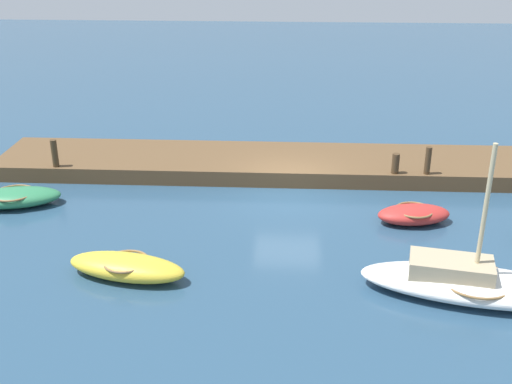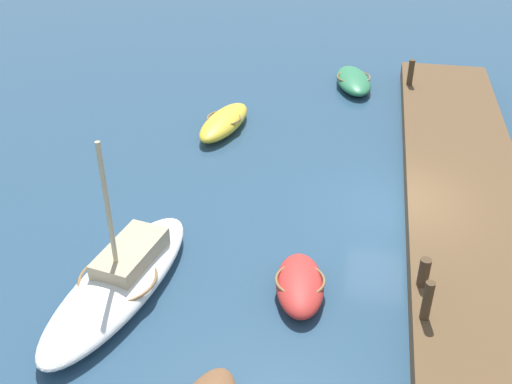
{
  "view_description": "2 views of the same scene",
  "coord_description": "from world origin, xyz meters",
  "px_view_note": "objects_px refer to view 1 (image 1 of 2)",
  "views": [
    {
      "loc": [
        0.03,
        21.53,
        9.24
      ],
      "look_at": [
        1.02,
        3.26,
        1.36
      ],
      "focal_mm": 44.63,
      "sensor_mm": 36.0,
      "label": 1
    },
    {
      "loc": [
        -15.68,
        1.32,
        10.37
      ],
      "look_at": [
        -0.64,
        4.15,
        0.66
      ],
      "focal_mm": 42.73,
      "sensor_mm": 36.0,
      "label": 2
    }
  ],
  "objects_px": {
    "rowboat_yellow": "(127,267)",
    "rowboat_green": "(14,197)",
    "dinghy_red": "(414,214)",
    "sailboat_white": "(472,283)",
    "mooring_post_mid_west": "(395,164)",
    "mooring_post_west": "(428,161)",
    "mooring_post_mid_east": "(55,153)"
  },
  "relations": [
    {
      "from": "rowboat_yellow",
      "to": "sailboat_white",
      "type": "distance_m",
      "value": 9.35
    },
    {
      "from": "mooring_post_mid_west",
      "to": "dinghy_red",
      "type": "bearing_deg",
      "value": 94.38
    },
    {
      "from": "rowboat_yellow",
      "to": "rowboat_green",
      "type": "xyz_separation_m",
      "value": [
        5.09,
        -4.57,
        -0.02
      ]
    },
    {
      "from": "rowboat_green",
      "to": "dinghy_red",
      "type": "bearing_deg",
      "value": 164.41
    },
    {
      "from": "sailboat_white",
      "to": "mooring_post_mid_west",
      "type": "distance_m",
      "value": 7.43
    },
    {
      "from": "rowboat_yellow",
      "to": "rowboat_green",
      "type": "bearing_deg",
      "value": -30.67
    },
    {
      "from": "rowboat_yellow",
      "to": "sailboat_white",
      "type": "xyz_separation_m",
      "value": [
        -9.34,
        0.46,
        0.08
      ]
    },
    {
      "from": "rowboat_yellow",
      "to": "mooring_post_west",
      "type": "xyz_separation_m",
      "value": [
        -9.53,
        -6.88,
        0.78
      ]
    },
    {
      "from": "rowboat_green",
      "to": "mooring_post_mid_west",
      "type": "distance_m",
      "value": 13.67
    },
    {
      "from": "dinghy_red",
      "to": "mooring_post_mid_east",
      "type": "xyz_separation_m",
      "value": [
        12.95,
        -2.93,
        0.82
      ]
    },
    {
      "from": "sailboat_white",
      "to": "mooring_post_mid_west",
      "type": "relative_size",
      "value": 8.24
    },
    {
      "from": "mooring_post_mid_west",
      "to": "mooring_post_mid_east",
      "type": "xyz_separation_m",
      "value": [
        12.72,
        0.0,
        0.15
      ]
    },
    {
      "from": "dinghy_red",
      "to": "rowboat_yellow",
      "type": "height_order",
      "value": "rowboat_yellow"
    },
    {
      "from": "sailboat_white",
      "to": "dinghy_red",
      "type": "bearing_deg",
      "value": -69.67
    },
    {
      "from": "rowboat_yellow",
      "to": "mooring_post_mid_west",
      "type": "bearing_deg",
      "value": -129.3
    },
    {
      "from": "rowboat_green",
      "to": "mooring_post_mid_west",
      "type": "xyz_separation_m",
      "value": [
        -13.45,
        -2.31,
        0.66
      ]
    },
    {
      "from": "rowboat_green",
      "to": "mooring_post_mid_east",
      "type": "relative_size",
      "value": 3.22
    },
    {
      "from": "dinghy_red",
      "to": "sailboat_white",
      "type": "bearing_deg",
      "value": 90.91
    },
    {
      "from": "dinghy_red",
      "to": "mooring_post_west",
      "type": "xyz_separation_m",
      "value": [
        -0.94,
        -2.93,
        0.81
      ]
    },
    {
      "from": "dinghy_red",
      "to": "sailboat_white",
      "type": "height_order",
      "value": "sailboat_white"
    },
    {
      "from": "mooring_post_west",
      "to": "mooring_post_mid_east",
      "type": "distance_m",
      "value": 13.89
    },
    {
      "from": "rowboat_green",
      "to": "rowboat_yellow",
      "type": "bearing_deg",
      "value": 125.06
    },
    {
      "from": "rowboat_green",
      "to": "sailboat_white",
      "type": "bearing_deg",
      "value": 147.76
    },
    {
      "from": "mooring_post_mid_west",
      "to": "mooring_post_west",
      "type": "bearing_deg",
      "value": 180.0
    },
    {
      "from": "mooring_post_mid_east",
      "to": "mooring_post_west",
      "type": "bearing_deg",
      "value": 180.0
    },
    {
      "from": "sailboat_white",
      "to": "mooring_post_mid_east",
      "type": "distance_m",
      "value": 15.56
    },
    {
      "from": "mooring_post_west",
      "to": "mooring_post_mid_west",
      "type": "height_order",
      "value": "mooring_post_west"
    },
    {
      "from": "dinghy_red",
      "to": "mooring_post_mid_west",
      "type": "distance_m",
      "value": 3.01
    },
    {
      "from": "rowboat_yellow",
      "to": "rowboat_green",
      "type": "distance_m",
      "value": 6.84
    },
    {
      "from": "rowboat_yellow",
      "to": "sailboat_white",
      "type": "relative_size",
      "value": 0.58
    },
    {
      "from": "rowboat_green",
      "to": "sailboat_white",
      "type": "xyz_separation_m",
      "value": [
        -14.43,
        5.03,
        0.1
      ]
    },
    {
      "from": "sailboat_white",
      "to": "rowboat_yellow",
      "type": "bearing_deg",
      "value": 7.86
    }
  ]
}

